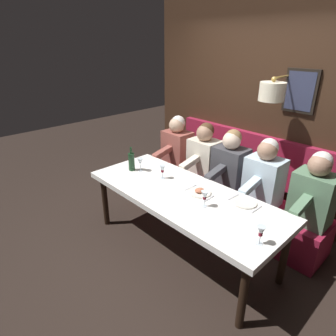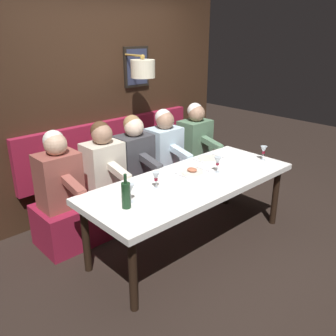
% 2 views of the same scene
% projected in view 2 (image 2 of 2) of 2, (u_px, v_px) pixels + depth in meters
% --- Properties ---
extents(ground_plane, '(12.00, 12.00, 0.00)m').
position_uv_depth(ground_plane, '(190.00, 244.00, 3.81)').
color(ground_plane, black).
extents(dining_table, '(0.90, 2.24, 0.74)m').
position_uv_depth(dining_table, '(192.00, 186.00, 3.56)').
color(dining_table, white).
rests_on(dining_table, ground_plane).
extents(banquette_bench, '(0.52, 2.44, 0.45)m').
position_uv_depth(banquette_bench, '(137.00, 198.00, 4.33)').
color(banquette_bench, maroon).
rests_on(banquette_bench, ground_plane).
extents(back_wall_panel, '(0.59, 3.64, 2.90)m').
position_uv_depth(back_wall_panel, '(105.00, 96.00, 4.32)').
color(back_wall_panel, '#382316').
rests_on(back_wall_panel, ground_plane).
extents(diner_nearest, '(0.60, 0.40, 0.79)m').
position_uv_depth(diner_nearest, '(195.00, 135.00, 4.74)').
color(diner_nearest, '#567A5B').
rests_on(diner_nearest, banquette_bench).
extents(diner_near, '(0.60, 0.40, 0.79)m').
position_uv_depth(diner_near, '(164.00, 144.00, 4.39)').
color(diner_near, silver).
rests_on(diner_near, banquette_bench).
extents(diner_middle, '(0.60, 0.40, 0.79)m').
position_uv_depth(diner_middle, '(134.00, 152.00, 4.10)').
color(diner_middle, '#3D3D42').
rests_on(diner_middle, banquette_bench).
extents(diner_far, '(0.60, 0.40, 0.79)m').
position_uv_depth(diner_far, '(103.00, 161.00, 3.83)').
color(diner_far, beige).
rests_on(diner_far, banquette_bench).
extents(diner_farthest, '(0.60, 0.40, 0.79)m').
position_uv_depth(diner_farthest, '(58.00, 173.00, 3.50)').
color(diner_farthest, '#934C42').
rests_on(diner_farthest, banquette_bench).
extents(place_setting_0, '(0.24, 0.31, 0.01)m').
position_uv_depth(place_setting_0, '(208.00, 158.00, 4.10)').
color(place_setting_0, silver).
rests_on(place_setting_0, dining_table).
extents(place_setting_1, '(0.24, 0.31, 0.05)m').
position_uv_depth(place_setting_1, '(192.00, 171.00, 3.70)').
color(place_setting_1, silver).
rests_on(place_setting_1, dining_table).
extents(wine_glass_0, '(0.07, 0.07, 0.16)m').
position_uv_depth(wine_glass_0, '(264.00, 150.00, 4.02)').
color(wine_glass_0, silver).
rests_on(wine_glass_0, dining_table).
extents(wine_glass_1, '(0.07, 0.07, 0.16)m').
position_uv_depth(wine_glass_1, '(156.00, 177.00, 3.30)').
color(wine_glass_1, silver).
rests_on(wine_glass_1, dining_table).
extents(wine_glass_2, '(0.07, 0.07, 0.16)m').
position_uv_depth(wine_glass_2, '(218.00, 162.00, 3.68)').
color(wine_glass_2, silver).
rests_on(wine_glass_2, dining_table).
extents(wine_glass_3, '(0.07, 0.07, 0.16)m').
position_uv_depth(wine_glass_3, '(130.00, 189.00, 3.04)').
color(wine_glass_3, silver).
rests_on(wine_glass_3, dining_table).
extents(wine_bottle, '(0.08, 0.08, 0.30)m').
position_uv_depth(wine_bottle, '(126.00, 195.00, 2.94)').
color(wine_bottle, '#19381E').
rests_on(wine_bottle, dining_table).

